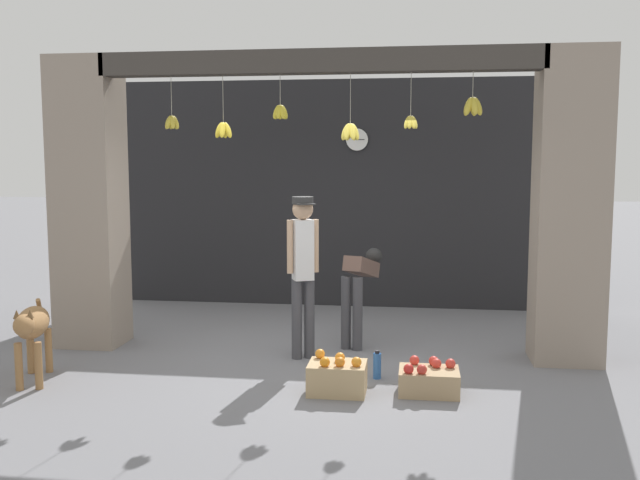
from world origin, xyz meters
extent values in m
plane|color=slate|center=(0.00, 0.00, 0.00)|extent=(60.00, 60.00, 0.00)
cube|color=#232326|center=(0.00, 2.85, 1.61)|extent=(6.51, 0.12, 3.22)
cube|color=gray|center=(-2.61, 0.30, 1.61)|extent=(0.70, 0.60, 3.22)
cube|color=gray|center=(2.61, 0.30, 1.61)|extent=(0.70, 0.60, 3.22)
cube|color=#3D3833|center=(0.00, 0.12, 3.10)|extent=(4.61, 0.24, 0.24)
cylinder|color=#B2AD99|center=(-1.57, 0.16, 2.78)|extent=(0.01, 0.01, 0.41)
ellipsoid|color=gold|center=(-1.53, 0.16, 2.50)|extent=(0.11, 0.06, 0.16)
ellipsoid|color=gold|center=(-1.55, 0.20, 2.50)|extent=(0.08, 0.10, 0.17)
ellipsoid|color=gold|center=(-1.59, 0.20, 2.50)|extent=(0.08, 0.10, 0.17)
ellipsoid|color=gold|center=(-1.61, 0.16, 2.50)|extent=(0.11, 0.06, 0.16)
ellipsoid|color=gold|center=(-1.59, 0.13, 2.50)|extent=(0.08, 0.10, 0.17)
ellipsoid|color=gold|center=(-1.55, 0.13, 2.50)|extent=(0.08, 0.10, 0.17)
cylinder|color=#B2AD99|center=(-1.00, 0.16, 2.74)|extent=(0.01, 0.01, 0.49)
ellipsoid|color=yellow|center=(-0.95, 0.16, 2.41)|extent=(0.12, 0.07, 0.19)
ellipsoid|color=yellow|center=(-1.00, 0.20, 2.41)|extent=(0.07, 0.12, 0.19)
ellipsoid|color=yellow|center=(-1.05, 0.16, 2.41)|extent=(0.12, 0.07, 0.19)
ellipsoid|color=yellow|center=(-1.00, 0.11, 2.41)|extent=(0.07, 0.12, 0.19)
cylinder|color=#B2AD99|center=(-0.38, 0.12, 2.83)|extent=(0.01, 0.01, 0.32)
ellipsoid|color=yellow|center=(-0.34, 0.12, 2.60)|extent=(0.11, 0.06, 0.16)
ellipsoid|color=yellow|center=(-0.35, 0.15, 2.60)|extent=(0.09, 0.10, 0.17)
ellipsoid|color=yellow|center=(-0.39, 0.16, 2.60)|extent=(0.07, 0.11, 0.17)
ellipsoid|color=yellow|center=(-0.41, 0.14, 2.60)|extent=(0.10, 0.08, 0.17)
ellipsoid|color=yellow|center=(-0.41, 0.10, 2.60)|extent=(0.10, 0.08, 0.17)
ellipsoid|color=yellow|center=(-0.39, 0.08, 2.60)|extent=(0.07, 0.11, 0.17)
ellipsoid|color=yellow|center=(-0.35, 0.09, 2.60)|extent=(0.09, 0.10, 0.17)
cylinder|color=#B2AD99|center=(0.35, 0.16, 2.73)|extent=(0.01, 0.01, 0.51)
ellipsoid|color=yellow|center=(0.40, 0.16, 2.39)|extent=(0.13, 0.07, 0.20)
ellipsoid|color=yellow|center=(0.38, 0.20, 2.39)|extent=(0.10, 0.12, 0.20)
ellipsoid|color=yellow|center=(0.33, 0.20, 2.39)|extent=(0.10, 0.12, 0.20)
ellipsoid|color=yellow|center=(0.30, 0.16, 2.39)|extent=(0.13, 0.07, 0.20)
ellipsoid|color=yellow|center=(0.33, 0.12, 2.39)|extent=(0.10, 0.12, 0.20)
ellipsoid|color=yellow|center=(0.38, 0.12, 2.39)|extent=(0.10, 0.12, 0.20)
cylinder|color=#B2AD99|center=(0.97, 0.11, 2.77)|extent=(0.01, 0.01, 0.44)
ellipsoid|color=yellow|center=(1.01, 0.11, 2.48)|extent=(0.10, 0.05, 0.15)
ellipsoid|color=yellow|center=(1.00, 0.14, 2.48)|extent=(0.08, 0.09, 0.15)
ellipsoid|color=yellow|center=(0.96, 0.14, 2.48)|extent=(0.06, 0.10, 0.15)
ellipsoid|color=yellow|center=(0.94, 0.12, 2.48)|extent=(0.09, 0.07, 0.15)
ellipsoid|color=yellow|center=(0.94, 0.09, 2.48)|extent=(0.09, 0.07, 0.15)
ellipsoid|color=yellow|center=(0.96, 0.07, 2.48)|extent=(0.06, 0.10, 0.15)
ellipsoid|color=yellow|center=(1.00, 0.08, 2.48)|extent=(0.08, 0.09, 0.15)
cylinder|color=#B2AD99|center=(1.59, 0.11, 2.85)|extent=(0.01, 0.01, 0.26)
ellipsoid|color=gold|center=(1.64, 0.11, 2.63)|extent=(0.13, 0.07, 0.20)
ellipsoid|color=gold|center=(1.60, 0.16, 2.63)|extent=(0.09, 0.13, 0.21)
ellipsoid|color=gold|center=(1.55, 0.14, 2.63)|extent=(0.13, 0.11, 0.21)
ellipsoid|color=gold|center=(1.55, 0.08, 2.63)|extent=(0.13, 0.11, 0.21)
ellipsoid|color=gold|center=(1.60, 0.06, 2.63)|extent=(0.09, 0.13, 0.21)
ellipsoid|color=#9E7042|center=(-2.55, -1.09, 0.57)|extent=(0.50, 0.76, 0.28)
cylinder|color=#9E7042|center=(-2.38, -1.32, 0.22)|extent=(0.07, 0.07, 0.44)
cylinder|color=#9E7042|center=(-2.54, -1.37, 0.22)|extent=(0.07, 0.07, 0.44)
cylinder|color=#9E7042|center=(-2.55, -0.81, 0.22)|extent=(0.07, 0.07, 0.44)
cylinder|color=#9E7042|center=(-2.72, -0.86, 0.22)|extent=(0.07, 0.07, 0.44)
ellipsoid|color=#9E7042|center=(-2.42, -1.46, 0.63)|extent=(0.26, 0.31, 0.19)
cone|color=brown|center=(-2.36, -1.44, 0.74)|extent=(0.06, 0.06, 0.08)
cone|color=brown|center=(-2.47, -1.48, 0.74)|extent=(0.06, 0.06, 0.08)
cylinder|color=#9E7042|center=(-2.67, -0.72, 0.60)|extent=(0.11, 0.22, 0.29)
cylinder|color=#424247|center=(-0.06, 0.06, 0.42)|extent=(0.11, 0.11, 0.85)
cylinder|color=#424247|center=(-0.19, 0.00, 0.42)|extent=(0.11, 0.11, 0.85)
cube|color=white|center=(-0.13, 0.03, 1.16)|extent=(0.25, 0.24, 0.63)
cylinder|color=tan|center=(0.00, 0.09, 1.20)|extent=(0.06, 0.06, 0.56)
cylinder|color=tan|center=(-0.25, -0.03, 1.20)|extent=(0.06, 0.06, 0.56)
sphere|color=tan|center=(-0.13, 0.03, 1.59)|extent=(0.22, 0.22, 0.22)
cylinder|color=#2D2D2D|center=(-0.13, 0.03, 1.68)|extent=(0.22, 0.22, 0.08)
cube|color=#2D2D2D|center=(-0.08, -0.07, 1.65)|extent=(0.22, 0.19, 0.01)
cylinder|color=#424247|center=(0.29, 0.47, 0.41)|extent=(0.11, 0.11, 0.82)
cylinder|color=#424247|center=(0.42, 0.42, 0.41)|extent=(0.11, 0.11, 0.82)
cube|color=brown|center=(0.44, 0.71, 0.89)|extent=(0.40, 0.64, 0.31)
sphere|color=black|center=(0.55, 1.07, 0.97)|extent=(0.20, 0.20, 0.20)
cube|color=tan|center=(0.36, -1.05, 0.14)|extent=(0.52, 0.39, 0.28)
sphere|color=orange|center=(0.18, -0.91, 0.32)|extent=(0.09, 0.09, 0.09)
sphere|color=orange|center=(0.39, -1.15, 0.32)|extent=(0.09, 0.09, 0.09)
sphere|color=orange|center=(0.26, -1.17, 0.32)|extent=(0.09, 0.09, 0.09)
sphere|color=orange|center=(0.54, -1.13, 0.32)|extent=(0.09, 0.09, 0.09)
sphere|color=orange|center=(0.38, -1.00, 0.32)|extent=(0.09, 0.09, 0.09)
cube|color=tan|center=(1.18, -0.95, 0.11)|extent=(0.54, 0.41, 0.22)
sphere|color=red|center=(1.38, -0.86, 0.26)|extent=(0.09, 0.09, 0.09)
sphere|color=red|center=(1.00, -1.08, 0.26)|extent=(0.09, 0.09, 0.09)
sphere|color=red|center=(1.12, -1.09, 0.26)|extent=(0.09, 0.09, 0.09)
sphere|color=red|center=(1.05, -0.80, 0.26)|extent=(0.09, 0.09, 0.09)
sphere|color=red|center=(1.22, -0.80, 0.26)|extent=(0.09, 0.09, 0.09)
sphere|color=red|center=(1.25, -0.88, 0.26)|extent=(0.09, 0.09, 0.09)
cylinder|color=#2D60AD|center=(0.69, -0.58, 0.12)|extent=(0.08, 0.08, 0.25)
cylinder|color=black|center=(0.69, -0.58, 0.26)|extent=(0.04, 0.04, 0.03)
cylinder|color=black|center=(0.20, 2.79, 2.38)|extent=(0.33, 0.01, 0.33)
cylinder|color=white|center=(0.20, 2.77, 2.38)|extent=(0.31, 0.02, 0.31)
cube|color=black|center=(0.20, 2.76, 2.42)|extent=(0.01, 0.01, 0.09)
cube|color=black|center=(0.25, 2.76, 2.38)|extent=(0.12, 0.01, 0.01)
camera|label=1|loc=(1.05, -7.28, 2.11)|focal=40.00mm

